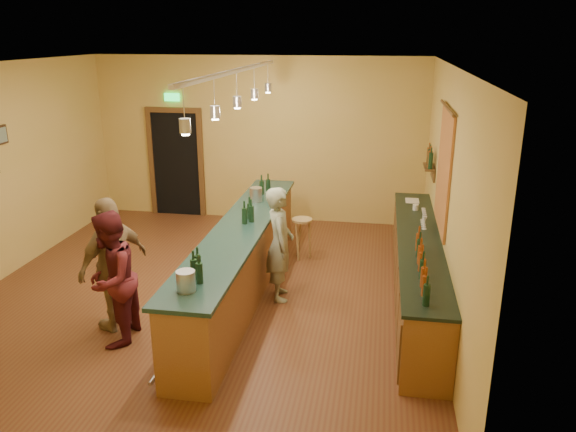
% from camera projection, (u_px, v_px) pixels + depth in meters
% --- Properties ---
extents(floor, '(7.00, 7.00, 0.00)m').
position_uv_depth(floor, '(208.00, 292.00, 8.20)').
color(floor, '#5E2F1A').
rests_on(floor, ground).
extents(ceiling, '(6.50, 7.00, 0.02)m').
position_uv_depth(ceiling, '(197.00, 65.00, 7.20)').
color(ceiling, silver).
rests_on(ceiling, wall_back).
extents(wall_back, '(6.50, 0.02, 3.20)m').
position_uv_depth(wall_back, '(258.00, 140.00, 10.98)').
color(wall_back, gold).
rests_on(wall_back, floor).
extents(wall_front, '(6.50, 0.02, 3.20)m').
position_uv_depth(wall_front, '(66.00, 300.00, 4.42)').
color(wall_front, gold).
rests_on(wall_front, floor).
extents(wall_right, '(0.02, 7.00, 3.20)m').
position_uv_depth(wall_right, '(447.00, 197.00, 7.18)').
color(wall_right, gold).
rests_on(wall_right, floor).
extents(doorway, '(1.15, 0.09, 2.48)m').
position_uv_depth(doorway, '(176.00, 161.00, 11.37)').
color(doorway, black).
rests_on(doorway, wall_back).
extents(tapestry, '(0.03, 1.40, 1.60)m').
position_uv_depth(tapestry, '(444.00, 170.00, 7.48)').
color(tapestry, '#A74121').
rests_on(tapestry, wall_right).
extents(bottle_shelf, '(0.17, 0.55, 0.54)m').
position_uv_depth(bottle_shelf, '(430.00, 160.00, 8.96)').
color(bottle_shelf, '#533619').
rests_on(bottle_shelf, wall_right).
extents(back_counter, '(0.60, 4.55, 1.27)m').
position_uv_depth(back_counter, '(418.00, 270.00, 7.74)').
color(back_counter, brown).
rests_on(back_counter, floor).
extents(tasting_bar, '(0.73, 5.10, 1.38)m').
position_uv_depth(tasting_bar, '(241.00, 255.00, 7.92)').
color(tasting_bar, brown).
rests_on(tasting_bar, floor).
extents(pendant_track, '(0.11, 4.60, 0.50)m').
position_uv_depth(pendant_track, '(237.00, 83.00, 7.19)').
color(pendant_track, silver).
rests_on(pendant_track, ceiling).
extents(bartender, '(0.51, 0.67, 1.62)m').
position_uv_depth(bartender, '(280.00, 244.00, 7.78)').
color(bartender, gray).
rests_on(bartender, floor).
extents(customer_a, '(0.68, 0.84, 1.66)m').
position_uv_depth(customer_a, '(111.00, 279.00, 6.63)').
color(customer_a, '#59191E').
rests_on(customer_a, floor).
extents(customer_b, '(0.81, 1.09, 1.73)m').
position_uv_depth(customer_b, '(114.00, 264.00, 6.97)').
color(customer_b, '#997A51').
rests_on(customer_b, floor).
extents(bar_stool, '(0.34, 0.34, 0.69)m').
position_uv_depth(bar_stool, '(302.00, 227.00, 9.25)').
color(bar_stool, olive).
rests_on(bar_stool, floor).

